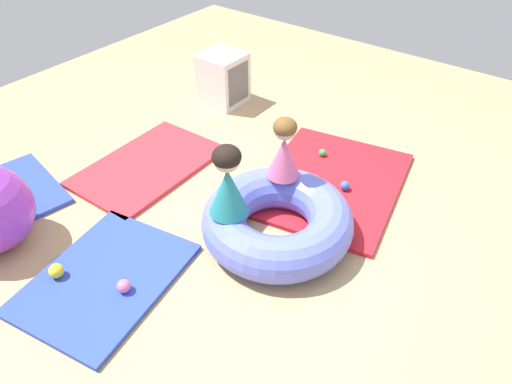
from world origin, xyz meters
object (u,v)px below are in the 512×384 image
object	(u,v)px
play_ball_blue	(345,186)
storage_cube	(225,79)
child_in_teal	(228,182)
play_ball_pink	(124,286)
play_ball_yellow	(56,271)
inflatable_cushion	(277,221)
play_ball_green	(322,153)
child_in_pink	(284,148)

from	to	relation	value
play_ball_blue	storage_cube	world-z (taller)	storage_cube
child_in_teal	play_ball_blue	xyz separation A→B (m)	(1.08, -0.39, -0.53)
child_in_teal	play_ball_pink	xyz separation A→B (m)	(-0.81, 0.27, -0.53)
play_ball_blue	play_ball_yellow	world-z (taller)	play_ball_yellow
inflatable_cushion	child_in_teal	distance (m)	0.57
play_ball_blue	play_ball_yellow	xyz separation A→B (m)	(-2.08, 1.14, 0.01)
child_in_teal	play_ball_green	world-z (taller)	child_in_teal
play_ball_green	storage_cube	bearing A→B (deg)	77.36
child_in_teal	play_ball_green	size ratio (longest dim) A/B	8.01
child_in_pink	child_in_teal	world-z (taller)	child_in_teal
inflatable_cushion	play_ball_green	bearing A→B (deg)	13.24
play_ball_pink	play_ball_green	bearing A→B (deg)	-6.09
storage_cube	inflatable_cushion	bearing A→B (deg)	-130.09
play_ball_yellow	child_in_teal	bearing A→B (deg)	-36.81
inflatable_cushion	play_ball_green	size ratio (longest dim) A/B	16.63
play_ball_yellow	storage_cube	distance (m)	2.85
child_in_pink	play_ball_pink	size ratio (longest dim) A/B	5.37
play_ball_yellow	play_ball_blue	bearing A→B (deg)	-28.59
child_in_pink	play_ball_yellow	bearing A→B (deg)	64.22
inflatable_cushion	play_ball_pink	size ratio (longest dim) A/B	12.22
child_in_pink	play_ball_pink	world-z (taller)	child_in_pink
play_ball_pink	play_ball_green	xyz separation A→B (m)	(2.22, -0.24, -0.01)
child_in_pink	play_ball_blue	size ratio (longest dim) A/B	6.19
inflatable_cushion	child_in_pink	size ratio (longest dim) A/B	2.28
inflatable_cushion	play_ball_blue	bearing A→B (deg)	-10.94
child_in_teal	play_ball_yellow	bearing A→B (deg)	32.16
child_in_pink	play_ball_green	bearing A→B (deg)	-82.47
play_ball_pink	play_ball_green	size ratio (longest dim) A/B	1.36
play_ball_pink	inflatable_cushion	bearing A→B (deg)	-24.81
inflatable_cushion	child_in_teal	size ratio (longest dim) A/B	2.08
storage_cube	play_ball_green	bearing A→B (deg)	-102.64
inflatable_cushion	storage_cube	world-z (taller)	storage_cube
inflatable_cushion	play_ball_yellow	bearing A→B (deg)	142.60
child_in_teal	play_ball_yellow	world-z (taller)	child_in_teal
play_ball_yellow	play_ball_pink	bearing A→B (deg)	-67.75
child_in_pink	play_ball_yellow	distance (m)	1.86
inflatable_cushion	storage_cube	bearing A→B (deg)	49.91
child_in_pink	play_ball_pink	distance (m)	1.53
play_ball_green	storage_cube	xyz separation A→B (m)	(0.33, 1.47, 0.21)
play_ball_blue	storage_cube	bearing A→B (deg)	70.77
child_in_teal	play_ball_green	distance (m)	1.51
inflatable_cushion	storage_cube	distance (m)	2.27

